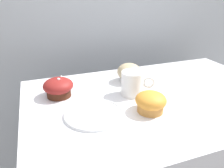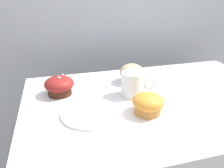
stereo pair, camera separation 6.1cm
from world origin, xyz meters
name	(u,v)px [view 1 (the left image)]	position (x,y,z in m)	size (l,w,h in m)	color
wall_back	(108,53)	(0.00, 0.60, 0.90)	(3.20, 0.10, 1.80)	#B2B7BC
muffin_front_center	(58,87)	(-0.36, 0.12, 0.94)	(0.11, 0.11, 0.08)	#462113
muffin_back_left	(151,102)	(-0.09, -0.09, 0.93)	(0.10, 0.10, 0.07)	#CA863D
muffin_back_right	(129,73)	(-0.06, 0.16, 0.94)	(0.10, 0.10, 0.08)	silver
coffee_cup	(133,83)	(-0.10, 0.04, 0.95)	(0.12, 0.08, 0.09)	white
serving_plate	(94,114)	(-0.27, -0.05, 0.90)	(0.19, 0.19, 0.01)	white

